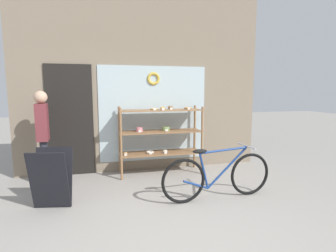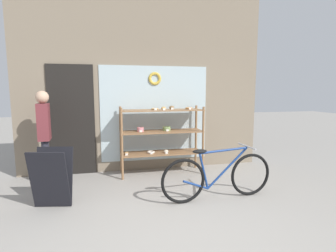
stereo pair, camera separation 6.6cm
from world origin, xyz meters
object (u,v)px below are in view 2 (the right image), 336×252
(display_case, at_px, (161,133))
(pedestrian, at_px, (44,130))
(bicycle, at_px, (218,176))
(sandwich_board, at_px, (52,178))

(display_case, xyz_separation_m, pedestrian, (-2.05, -0.17, 0.14))
(bicycle, distance_m, pedestrian, 2.96)
(sandwich_board, relative_size, pedestrian, 0.51)
(bicycle, height_order, pedestrian, pedestrian)
(bicycle, bearing_deg, display_case, 108.99)
(display_case, distance_m, sandwich_board, 2.15)
(display_case, xyz_separation_m, bicycle, (0.57, -1.41, -0.45))
(display_case, bearing_deg, pedestrian, -175.15)
(display_case, distance_m, bicycle, 1.58)
(pedestrian, bearing_deg, sandwich_board, 10.77)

